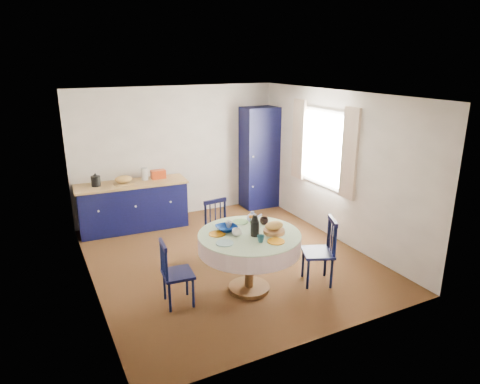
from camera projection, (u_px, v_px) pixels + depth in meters
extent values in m
plane|color=black|center=(228.00, 259.00, 6.65)|extent=(4.50, 4.50, 0.00)
plane|color=white|center=(227.00, 95.00, 5.90)|extent=(4.50, 4.50, 0.00)
cube|color=white|center=(178.00, 153.00, 8.19)|extent=(4.00, 0.02, 2.50)
cube|color=white|center=(85.00, 201.00, 5.42)|extent=(0.02, 4.50, 2.50)
cube|color=white|center=(336.00, 167.00, 7.14)|extent=(0.02, 4.50, 2.50)
plane|color=white|center=(325.00, 149.00, 7.32)|extent=(0.00, 1.20, 1.20)
cube|color=#F0EACA|center=(350.00, 154.00, 6.67)|extent=(0.05, 0.34, 1.45)
cube|color=#F0EACA|center=(299.00, 139.00, 7.86)|extent=(0.05, 0.34, 1.45)
cube|color=black|center=(133.00, 207.00, 7.71)|extent=(1.91, 0.68, 0.83)
cube|color=tan|center=(131.00, 184.00, 7.58)|extent=(1.97, 0.72, 0.04)
cube|color=#952C0D|center=(159.00, 175.00, 7.80)|extent=(0.27, 0.16, 0.16)
cube|color=tan|center=(124.00, 183.00, 7.51)|extent=(0.35, 0.26, 0.02)
ellipsoid|color=tan|center=(123.00, 179.00, 7.49)|extent=(0.31, 0.20, 0.13)
cylinder|color=silver|center=(145.00, 174.00, 7.72)|extent=(0.12, 0.12, 0.22)
cube|color=black|center=(259.00, 158.00, 8.76)|extent=(0.73, 0.53, 2.06)
cylinder|color=white|center=(254.00, 157.00, 8.38)|extent=(0.04, 0.02, 0.04)
cylinder|color=white|center=(253.00, 187.00, 8.57)|extent=(0.04, 0.02, 0.04)
cylinder|color=brown|center=(249.00, 288.00, 5.76)|extent=(0.55, 0.55, 0.05)
cylinder|color=brown|center=(249.00, 262.00, 5.65)|extent=(0.12, 0.12, 0.74)
cylinder|color=brown|center=(249.00, 236.00, 5.54)|extent=(1.28, 1.28, 0.03)
cylinder|color=white|center=(249.00, 242.00, 5.56)|extent=(1.34, 1.34, 0.22)
cylinder|color=white|center=(249.00, 234.00, 5.53)|extent=(1.34, 1.34, 0.01)
cylinder|color=#90BEBC|center=(225.00, 243.00, 5.23)|extent=(0.22, 0.22, 0.01)
cylinder|color=orange|center=(276.00, 241.00, 5.28)|extent=(0.22, 0.22, 0.01)
cylinder|color=navy|center=(273.00, 227.00, 5.74)|extent=(0.22, 0.22, 0.01)
cylinder|color=#7BA967|center=(240.00, 222.00, 5.91)|extent=(0.22, 0.22, 0.01)
cylinder|color=orange|center=(217.00, 234.00, 5.51)|extent=(0.22, 0.22, 0.01)
cylinder|color=#A16E40|center=(274.00, 231.00, 5.54)|extent=(0.28, 0.28, 0.05)
ellipsoid|color=tan|center=(274.00, 226.00, 5.52)|extent=(0.26, 0.16, 0.11)
cube|color=silver|center=(237.00, 233.00, 5.50)|extent=(0.10, 0.07, 0.04)
cylinder|color=black|center=(193.00, 293.00, 5.30)|extent=(0.03, 0.03, 0.39)
cylinder|color=black|center=(187.00, 281.00, 5.58)|extent=(0.03, 0.03, 0.39)
cylinder|color=black|center=(170.00, 298.00, 5.20)|extent=(0.03, 0.03, 0.39)
cylinder|color=black|center=(165.00, 286.00, 5.48)|extent=(0.03, 0.03, 0.39)
cube|color=black|center=(178.00, 274.00, 5.32)|extent=(0.40, 0.42, 0.04)
cylinder|color=black|center=(166.00, 266.00, 5.06)|extent=(0.03, 0.03, 0.44)
cylinder|color=black|center=(161.00, 255.00, 5.34)|extent=(0.03, 0.03, 0.44)
cube|color=black|center=(163.00, 245.00, 5.14)|extent=(0.07, 0.35, 0.06)
cylinder|color=black|center=(165.00, 264.00, 5.13)|extent=(0.02, 0.02, 0.37)
cylinder|color=black|center=(164.00, 261.00, 5.21)|extent=(0.02, 0.02, 0.37)
cylinder|color=black|center=(163.00, 259.00, 5.28)|extent=(0.02, 0.02, 0.37)
cylinder|color=black|center=(217.00, 254.00, 6.32)|extent=(0.04, 0.04, 0.43)
cylinder|color=black|center=(237.00, 248.00, 6.50)|extent=(0.04, 0.04, 0.43)
cylinder|color=black|center=(207.00, 246.00, 6.58)|extent=(0.04, 0.04, 0.43)
cylinder|color=black|center=(226.00, 241.00, 6.75)|extent=(0.04, 0.04, 0.43)
cube|color=black|center=(222.00, 233.00, 6.47)|extent=(0.46, 0.44, 0.04)
cylinder|color=black|center=(206.00, 217.00, 6.45)|extent=(0.04, 0.04, 0.48)
cylinder|color=black|center=(225.00, 213.00, 6.63)|extent=(0.04, 0.04, 0.48)
cube|color=black|center=(215.00, 201.00, 6.47)|extent=(0.38, 0.08, 0.06)
cylinder|color=black|center=(210.00, 217.00, 6.50)|extent=(0.02, 0.02, 0.40)
cylinder|color=black|center=(215.00, 216.00, 6.54)|extent=(0.02, 0.02, 0.40)
cylinder|color=black|center=(220.00, 215.00, 6.59)|extent=(0.02, 0.02, 0.40)
cylinder|color=black|center=(303.00, 263.00, 6.05)|extent=(0.04, 0.04, 0.43)
cylinder|color=black|center=(308.00, 274.00, 5.72)|extent=(0.04, 0.04, 0.43)
cylinder|color=black|center=(325.00, 262.00, 6.06)|extent=(0.04, 0.04, 0.43)
cylinder|color=black|center=(331.00, 274.00, 5.74)|extent=(0.04, 0.04, 0.43)
cube|color=black|center=(318.00, 253.00, 5.82)|extent=(0.53, 0.54, 0.04)
cylinder|color=black|center=(329.00, 231.00, 5.92)|extent=(0.04, 0.04, 0.48)
cylinder|color=black|center=(335.00, 241.00, 5.60)|extent=(0.04, 0.04, 0.48)
cube|color=black|center=(333.00, 221.00, 5.70)|extent=(0.19, 0.36, 0.06)
cylinder|color=black|center=(330.00, 235.00, 5.85)|extent=(0.02, 0.02, 0.40)
cylinder|color=black|center=(332.00, 237.00, 5.77)|extent=(0.02, 0.02, 0.40)
cylinder|color=black|center=(334.00, 240.00, 5.68)|extent=(0.02, 0.02, 0.40)
imported|color=silver|center=(236.00, 232.00, 5.45)|extent=(0.12, 0.12, 0.09)
imported|color=#295B68|center=(261.00, 239.00, 5.26)|extent=(0.10, 0.10, 0.09)
imported|color=black|center=(264.00, 221.00, 5.83)|extent=(0.12, 0.12, 0.09)
imported|color=silver|center=(229.00, 225.00, 5.71)|extent=(0.10, 0.10, 0.09)
imported|color=navy|center=(226.00, 228.00, 5.61)|extent=(0.28, 0.28, 0.07)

